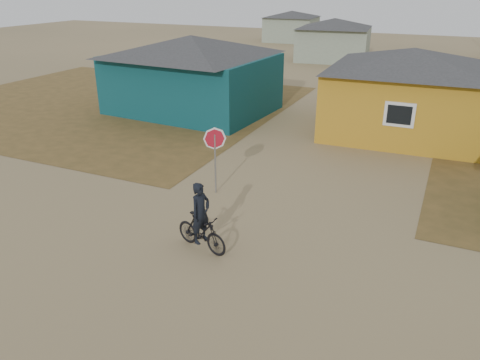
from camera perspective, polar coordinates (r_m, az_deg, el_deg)
name	(u,v)px	position (r m, az deg, el deg)	size (l,w,h in m)	color
ground	(221,281)	(11.41, -2.34, -12.20)	(120.00, 120.00, 0.00)	#978057
grass_nw	(108,103)	(28.81, -15.85, 9.06)	(20.00, 18.00, 0.00)	brown
house_teal	(192,73)	(25.65, -5.88, 12.84)	(8.93, 7.08, 4.00)	#0B383D
house_yellow	(409,91)	(22.80, 19.93, 10.17)	(7.72, 6.76, 3.90)	#BD861D
house_pale_west	(334,39)	(43.75, 11.34, 16.52)	(7.04, 6.15, 3.60)	gray
house_pale_north	(291,26)	(57.46, 6.28, 18.20)	(6.28, 5.81, 3.40)	gray
stop_sign	(215,145)	(15.20, -3.08, 4.29)	(0.74, 0.18, 2.28)	gray
cyclist	(201,226)	(12.31, -4.76, -5.60)	(1.75, 0.89, 1.91)	black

